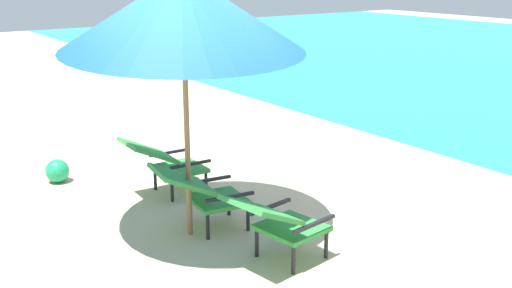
{
  "coord_description": "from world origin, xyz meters",
  "views": [
    {
      "loc": [
        4.78,
        -2.82,
        2.47
      ],
      "look_at": [
        0.0,
        0.55,
        0.75
      ],
      "focal_mm": 42.82,
      "sensor_mm": 36.0,
      "label": 1
    }
  ],
  "objects_px": {
    "lounge_chair_center": "(202,191)",
    "beach_ball": "(57,171)",
    "lounge_chair_right": "(278,220)",
    "lounge_chair_left": "(165,160)",
    "beach_umbrella_center": "(183,11)"
  },
  "relations": [
    {
      "from": "lounge_chair_left",
      "to": "beach_umbrella_center",
      "type": "xyz_separation_m",
      "value": [
        1.05,
        -0.29,
        1.68
      ]
    },
    {
      "from": "lounge_chair_left",
      "to": "lounge_chair_center",
      "type": "distance_m",
      "value": 1.05
    },
    {
      "from": "beach_ball",
      "to": "lounge_chair_left",
      "type": "bearing_deg",
      "value": 37.46
    },
    {
      "from": "lounge_chair_left",
      "to": "beach_umbrella_center",
      "type": "distance_m",
      "value": 2.01
    },
    {
      "from": "lounge_chair_left",
      "to": "lounge_chair_center",
      "type": "bearing_deg",
      "value": -8.08
    },
    {
      "from": "beach_umbrella_center",
      "to": "lounge_chair_center",
      "type": "bearing_deg",
      "value": 94.02
    },
    {
      "from": "lounge_chair_right",
      "to": "beach_umbrella_center",
      "type": "xyz_separation_m",
      "value": [
        -0.96,
        -0.32,
        1.68
      ]
    },
    {
      "from": "beach_umbrella_center",
      "to": "beach_ball",
      "type": "height_order",
      "value": "beach_umbrella_center"
    },
    {
      "from": "lounge_chair_center",
      "to": "beach_umbrella_center",
      "type": "relative_size",
      "value": 0.34
    },
    {
      "from": "lounge_chair_right",
      "to": "beach_ball",
      "type": "bearing_deg",
      "value": -164.29
    },
    {
      "from": "lounge_chair_center",
      "to": "beach_ball",
      "type": "bearing_deg",
      "value": -161.87
    },
    {
      "from": "lounge_chair_right",
      "to": "beach_umbrella_center",
      "type": "distance_m",
      "value": 1.97
    },
    {
      "from": "lounge_chair_right",
      "to": "beach_ball",
      "type": "xyz_separation_m",
      "value": [
        -3.13,
        -0.88,
        -0.26
      ]
    },
    {
      "from": "lounge_chair_left",
      "to": "beach_ball",
      "type": "bearing_deg",
      "value": -142.54
    },
    {
      "from": "beach_ball",
      "to": "lounge_chair_right",
      "type": "bearing_deg",
      "value": 15.71
    }
  ]
}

